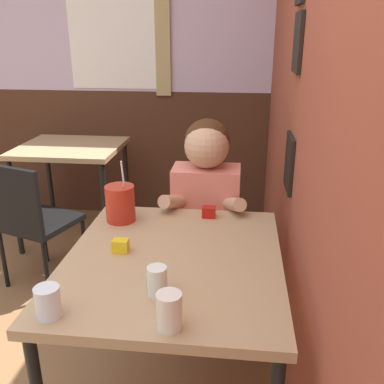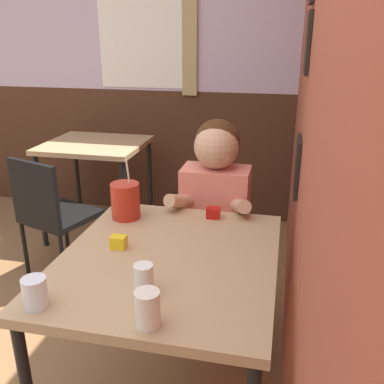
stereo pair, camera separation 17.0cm
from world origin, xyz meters
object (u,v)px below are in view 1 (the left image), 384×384
Objects in this scene: main_table at (173,274)px; cocktail_pitcher at (120,203)px; person_seated at (206,220)px; chair_near_window at (31,217)px; background_table at (71,158)px.

cocktail_pitcher reaches higher than main_table.
cocktail_pitcher is (-0.35, -0.34, 0.22)m from person_seated.
background_table is at bearing 108.46° from chair_near_window.
background_table is 2.73× the size of cocktail_pitcher.
cocktail_pitcher is at bearing 132.66° from main_table.
cocktail_pitcher is (0.75, -0.59, 0.36)m from chair_near_window.
person_seated is (1.11, -0.26, 0.15)m from chair_near_window.
person_seated is (1.10, -0.95, -0.04)m from background_table.
cocktail_pitcher reaches higher than background_table.
main_table is at bearing -47.34° from cocktail_pitcher.
background_table is at bearing 122.89° from main_table.
chair_near_window reaches higher than background_table.
person_seated reaches higher than background_table.
main_table and background_table have the same top height.
main_table is 3.34× the size of cocktail_pitcher.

